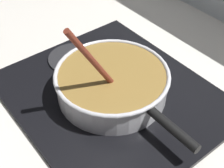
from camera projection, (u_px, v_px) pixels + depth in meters
ground at (16, 124)px, 0.81m from camera, size 2.40×1.60×0.04m
hob_plate at (112, 95)px, 0.85m from camera, size 0.56×0.48×0.01m
burner_ring at (112, 93)px, 0.84m from camera, size 0.21×0.21×0.01m
spare_burner at (73, 58)px, 0.95m from camera, size 0.15×0.15×0.01m
cooking_pan at (112, 83)px, 0.82m from camera, size 0.43×0.29×0.26m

